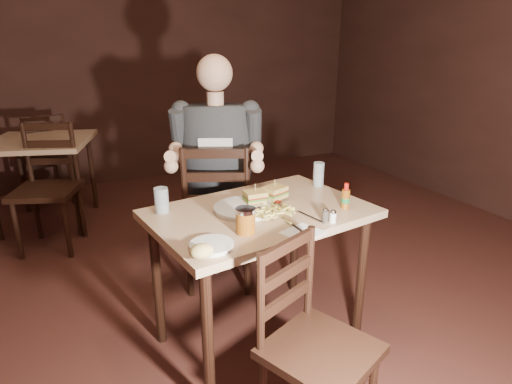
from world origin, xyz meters
name	(u,v)px	position (x,y,z in m)	size (l,w,h in m)	color
room_shell	(247,87)	(0.00, 0.00, 1.40)	(7.00, 7.00, 7.00)	black
main_table	(260,227)	(0.18, 0.23, 0.68)	(1.16, 0.85, 0.77)	tan
bg_table	(41,150)	(-0.81, 2.50, 0.68)	(1.00, 1.00, 0.77)	tan
chair_far	(219,214)	(0.21, 0.90, 0.49)	(0.46, 0.50, 0.99)	black
chair_near	(321,350)	(0.12, -0.42, 0.42)	(0.39, 0.43, 0.85)	black
bg_chair_far	(44,160)	(-0.81, 3.05, 0.46)	(0.42, 0.46, 0.91)	black
bg_chair_near	(46,190)	(-0.81, 1.95, 0.48)	(0.45, 0.49, 0.97)	black
diner	(216,139)	(0.19, 0.86, 1.00)	(0.57, 0.45, 0.99)	#2F3135
dinner_plate	(244,209)	(0.10, 0.26, 0.78)	(0.30, 0.30, 0.02)	white
sandwich_left	(255,194)	(0.18, 0.30, 0.83)	(0.11, 0.09, 0.10)	#DBB95F
sandwich_right	(275,189)	(0.31, 0.32, 0.84)	(0.11, 0.09, 0.10)	#DBB95F
fries_pile	(275,210)	(0.20, 0.13, 0.80)	(0.24, 0.17, 0.04)	#DAC95E
ketchup_dollop	(278,202)	(0.29, 0.25, 0.79)	(0.04, 0.04, 0.01)	maroon
glass_left	(162,200)	(-0.27, 0.42, 0.83)	(0.07, 0.07, 0.13)	silver
glass_right	(319,174)	(0.65, 0.42, 0.84)	(0.06, 0.06, 0.14)	silver
hot_sauce	(346,196)	(0.58, 0.07, 0.84)	(0.04, 0.04, 0.13)	brown
salt_shaker	(333,217)	(0.41, -0.05, 0.80)	(0.03, 0.03, 0.06)	white
pepper_shaker	(325,215)	(0.39, -0.02, 0.80)	(0.03, 0.03, 0.06)	#38332D
syrup_dispenser	(246,221)	(0.00, 0.02, 0.83)	(0.09, 0.09, 0.12)	brown
napkin	(303,233)	(0.23, -0.09, 0.77)	(0.16, 0.15, 0.00)	white
knife	(295,226)	(0.22, -0.02, 0.78)	(0.01, 0.22, 0.01)	silver
fork	(311,217)	(0.35, 0.03, 0.78)	(0.01, 0.18, 0.01)	silver
side_plate	(212,246)	(-0.18, -0.05, 0.78)	(0.18, 0.18, 0.01)	white
bread_roll	(201,251)	(-0.26, -0.14, 0.81)	(0.10, 0.08, 0.06)	#D9B96B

